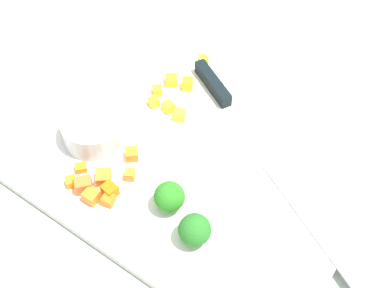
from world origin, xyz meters
TOP-DOWN VIEW (x-y plane):
  - ground_plane at (0.00, 0.00)m, footprint 4.00×4.00m
  - cutting_board at (0.00, 0.00)m, footprint 0.42×0.32m
  - prep_bowl at (0.11, 0.05)m, footprint 0.08×0.08m
  - chef_knife at (-0.04, -0.06)m, footprint 0.34×0.19m
  - carrot_dice_0 at (0.07, 0.12)m, footprint 0.02×0.02m
  - carrot_dice_1 at (0.03, 0.08)m, footprint 0.02×0.02m
  - carrot_dice_2 at (0.09, 0.10)m, footprint 0.02×0.02m
  - carrot_dice_3 at (0.05, 0.05)m, footprint 0.02×0.02m
  - carrot_dice_4 at (0.04, 0.10)m, footprint 0.02×0.02m
  - carrot_dice_5 at (0.06, 0.10)m, footprint 0.02×0.02m
  - carrot_dice_6 at (0.05, 0.12)m, footprint 0.02×0.02m
  - carrot_dice_7 at (0.08, 0.12)m, footprint 0.02×0.02m
  - carrot_dice_8 at (0.03, 0.12)m, footprint 0.02×0.02m
  - pepper_dice_0 at (0.07, -0.13)m, footprint 0.02×0.02m
  - pepper_dice_1 at (0.09, -0.08)m, footprint 0.02×0.02m
  - pepper_dice_2 at (0.06, -0.03)m, footprint 0.02×0.02m
  - pepper_dice_3 at (0.04, -0.03)m, footprint 0.02×0.02m
  - pepper_dice_4 at (0.08, -0.03)m, footprint 0.02×0.02m
  - pepper_dice_5 at (0.06, -0.08)m, footprint 0.02×0.02m
  - pepper_dice_6 at (0.09, -0.05)m, footprint 0.02×0.02m
  - broccoli_floret_0 at (-0.07, 0.10)m, footprint 0.03×0.03m
  - broccoli_floret_1 at (-0.03, 0.08)m, footprint 0.03×0.03m

SIDE VIEW (x-z plane):
  - ground_plane at x=0.00m, z-range 0.00..0.00m
  - cutting_board at x=0.00m, z-range 0.00..0.01m
  - carrot_dice_2 at x=0.09m, z-range 0.01..0.02m
  - carrot_dice_7 at x=0.08m, z-range 0.01..0.02m
  - pepper_dice_6 at x=0.09m, z-range 0.01..0.02m
  - pepper_dice_2 at x=0.06m, z-range 0.01..0.02m
  - pepper_dice_1 at x=0.09m, z-range 0.01..0.02m
  - carrot_dice_8 at x=0.03m, z-range 0.01..0.02m
  - pepper_dice_4 at x=0.08m, z-range 0.01..0.02m
  - carrot_dice_3 at x=0.05m, z-range 0.01..0.02m
  - carrot_dice_1 at x=0.03m, z-range 0.01..0.02m
  - chef_knife at x=-0.04m, z-range 0.01..0.03m
  - pepper_dice_0 at x=0.07m, z-range 0.01..0.03m
  - pepper_dice_3 at x=0.04m, z-range 0.01..0.03m
  - carrot_dice_5 at x=0.06m, z-range 0.01..0.03m
  - pepper_dice_5 at x=0.06m, z-range 0.01..0.03m
  - carrot_dice_4 at x=0.04m, z-range 0.01..0.03m
  - carrot_dice_6 at x=0.05m, z-range 0.01..0.03m
  - carrot_dice_0 at x=0.07m, z-range 0.01..0.03m
  - prep_bowl at x=0.11m, z-range 0.01..0.05m
  - broccoli_floret_0 at x=-0.07m, z-range 0.01..0.05m
  - broccoli_floret_1 at x=-0.03m, z-range 0.01..0.05m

